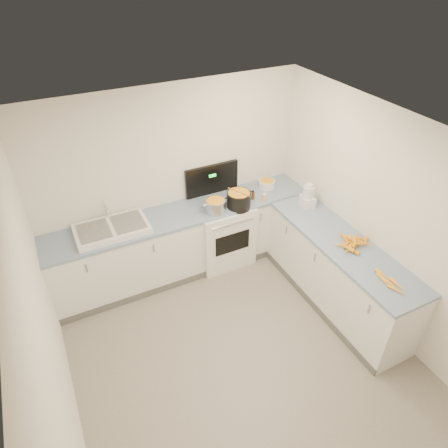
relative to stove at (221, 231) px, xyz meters
name	(u,v)px	position (x,y,z in m)	size (l,w,h in m)	color
floor	(244,360)	(-0.55, -1.69, -0.47)	(3.50, 4.00, 0.00)	gray
ceiling	(254,154)	(-0.55, -1.69, 2.03)	(3.50, 4.00, 0.00)	white
wall_back	(172,181)	(-0.55, 0.31, 0.78)	(3.50, 2.50, 0.00)	white
wall_left	(48,347)	(-2.30, -1.69, 0.78)	(4.00, 2.50, 0.00)	white
wall_right	(389,227)	(1.20, -1.69, 0.78)	(4.00, 2.50, 0.00)	white
counter_back	(184,241)	(-0.55, 0.01, 0.00)	(3.50, 0.62, 0.94)	white
counter_right	(337,272)	(0.90, -1.39, 0.00)	(0.62, 2.20, 0.94)	white
stove	(221,231)	(0.00, 0.00, 0.00)	(0.76, 0.65, 1.36)	white
sink	(112,229)	(-1.45, 0.02, 0.50)	(0.86, 0.52, 0.31)	white
steel_pot	(216,207)	(-0.16, -0.16, 0.54)	(0.26, 0.26, 0.19)	silver
black_pot	(239,200)	(0.17, -0.17, 0.56)	(0.31, 0.31, 0.22)	black
wooden_spoon	(239,192)	(0.17, -0.17, 0.68)	(0.01, 0.01, 0.35)	#AD7A47
mixing_bowl	(267,184)	(0.75, 0.09, 0.52)	(0.23, 0.23, 0.10)	white
extract_bottle	(253,196)	(0.42, -0.11, 0.52)	(0.04, 0.04, 0.11)	#593319
spice_jar	(264,198)	(0.54, -0.21, 0.51)	(0.05, 0.05, 0.09)	#E5B266
food_processor	(308,197)	(0.97, -0.56, 0.60)	(0.19, 0.21, 0.32)	white
carrot_pile	(353,242)	(0.96, -1.47, 0.50)	(0.47, 0.42, 0.10)	#FFA71F
peeled_carrots	(389,282)	(0.86, -2.12, 0.49)	(0.14, 0.43, 0.04)	#FFAB26
peelings	(94,230)	(-1.65, 0.03, 0.54)	(0.24, 0.28, 0.01)	tan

